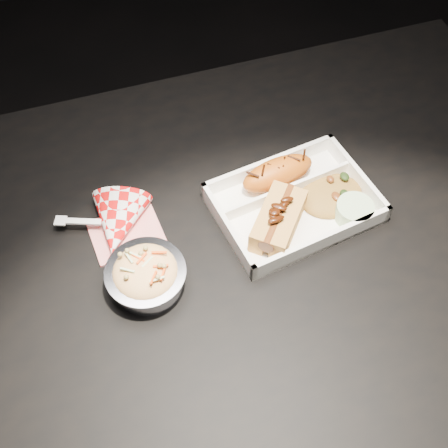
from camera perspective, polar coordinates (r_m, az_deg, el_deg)
The scene contains 9 objects.
floor at distance 1.60m, azimuth 1.10°, elevation -16.75°, with size 4.00×4.00×0.05m, color black.
dining_table at distance 0.97m, azimuth 1.74°, elevation -4.12°, with size 1.20×0.80×0.75m.
food_tray at distance 0.93m, azimuth 7.05°, elevation 1.92°, with size 0.27×0.21×0.04m.
fried_pastry at distance 0.94m, azimuth 5.47°, elevation 5.16°, with size 0.13×0.05×0.05m, color #C35A13.
hotdog at distance 0.88m, azimuth 5.56°, elevation 0.53°, with size 0.12×0.13×0.06m.
fried_rice_mound at distance 0.94m, azimuth 10.91°, elevation 3.29°, with size 0.11×0.09×0.03m, color olive.
cupcake_liner at distance 0.92m, azimuth 13.08°, elevation 1.25°, with size 0.06×0.06×0.03m, color #B9D9A4.
foil_coleslaw_cup at distance 0.83m, azimuth -7.93°, elevation -5.13°, with size 0.12×0.12×0.07m.
napkin_fork at distance 0.90m, azimuth -10.77°, elevation -0.04°, with size 0.16×0.14×0.10m.
Camera 1 is at (-0.18, -0.46, 1.50)m, focal length 45.00 mm.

